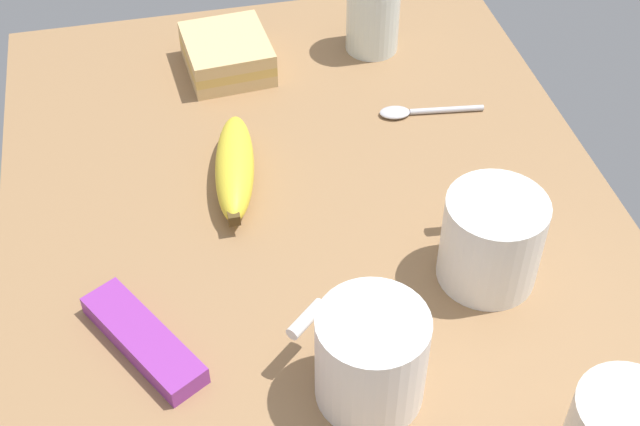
{
  "coord_description": "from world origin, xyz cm",
  "views": [
    {
      "loc": [
        60.41,
        -13.49,
        65.36
      ],
      "look_at": [
        0.0,
        0.0,
        5.0
      ],
      "focal_mm": 49.04,
      "sensor_mm": 36.0,
      "label": 1
    }
  ],
  "objects_px": {
    "banana": "(235,167)",
    "snack_bar": "(143,339)",
    "coffee_mug_black": "(492,239)",
    "coffee_mug_milky": "(368,357)",
    "sandwich_main": "(227,54)",
    "spoon": "(415,111)",
    "glass_of_milk": "(373,15)"
  },
  "relations": [
    {
      "from": "banana",
      "to": "snack_bar",
      "type": "height_order",
      "value": "banana"
    },
    {
      "from": "coffee_mug_milky",
      "to": "sandwich_main",
      "type": "xyz_separation_m",
      "value": [
        -0.5,
        -0.05,
        -0.03
      ]
    },
    {
      "from": "glass_of_milk",
      "to": "sandwich_main",
      "type": "bearing_deg",
      "value": -87.76
    },
    {
      "from": "coffee_mug_black",
      "to": "glass_of_milk",
      "type": "bearing_deg",
      "value": -179.12
    },
    {
      "from": "glass_of_milk",
      "to": "banana",
      "type": "relative_size",
      "value": 0.65
    },
    {
      "from": "coffee_mug_milky",
      "to": "sandwich_main",
      "type": "bearing_deg",
      "value": -174.73
    },
    {
      "from": "coffee_mug_milky",
      "to": "glass_of_milk",
      "type": "distance_m",
      "value": 0.53
    },
    {
      "from": "sandwich_main",
      "to": "spoon",
      "type": "xyz_separation_m",
      "value": [
        0.14,
        0.2,
        -0.02
      ]
    },
    {
      "from": "coffee_mug_milky",
      "to": "sandwich_main",
      "type": "relative_size",
      "value": 0.95
    },
    {
      "from": "coffee_mug_milky",
      "to": "banana",
      "type": "xyz_separation_m",
      "value": [
        -0.29,
        -0.07,
        -0.03
      ]
    },
    {
      "from": "coffee_mug_black",
      "to": "snack_bar",
      "type": "xyz_separation_m",
      "value": [
        0.02,
        -0.33,
        -0.04
      ]
    },
    {
      "from": "coffee_mug_black",
      "to": "spoon",
      "type": "xyz_separation_m",
      "value": [
        -0.26,
        0.01,
        -0.04
      ]
    },
    {
      "from": "coffee_mug_milky",
      "to": "glass_of_milk",
      "type": "bearing_deg",
      "value": 164.46
    },
    {
      "from": "coffee_mug_black",
      "to": "sandwich_main",
      "type": "bearing_deg",
      "value": -153.89
    },
    {
      "from": "banana",
      "to": "spoon",
      "type": "relative_size",
      "value": 1.36
    },
    {
      "from": "banana",
      "to": "coffee_mug_milky",
      "type": "bearing_deg",
      "value": 13.25
    },
    {
      "from": "sandwich_main",
      "to": "banana",
      "type": "relative_size",
      "value": 0.7
    },
    {
      "from": "sandwich_main",
      "to": "glass_of_milk",
      "type": "xyz_separation_m",
      "value": [
        -0.01,
        0.19,
        0.03
      ]
    },
    {
      "from": "sandwich_main",
      "to": "banana",
      "type": "height_order",
      "value": "sandwich_main"
    },
    {
      "from": "coffee_mug_black",
      "to": "spoon",
      "type": "bearing_deg",
      "value": 178.39
    },
    {
      "from": "coffee_mug_black",
      "to": "snack_bar",
      "type": "relative_size",
      "value": 0.84
    },
    {
      "from": "coffee_mug_black",
      "to": "spoon",
      "type": "height_order",
      "value": "coffee_mug_black"
    },
    {
      "from": "sandwich_main",
      "to": "snack_bar",
      "type": "height_order",
      "value": "sandwich_main"
    },
    {
      "from": "coffee_mug_black",
      "to": "spoon",
      "type": "distance_m",
      "value": 0.26
    },
    {
      "from": "coffee_mug_black",
      "to": "banana",
      "type": "relative_size",
      "value": 0.71
    },
    {
      "from": "coffee_mug_black",
      "to": "snack_bar",
      "type": "distance_m",
      "value": 0.33
    },
    {
      "from": "spoon",
      "to": "coffee_mug_black",
      "type": "bearing_deg",
      "value": -1.61
    },
    {
      "from": "snack_bar",
      "to": "coffee_mug_black",
      "type": "bearing_deg",
      "value": 62.48
    },
    {
      "from": "coffee_mug_milky",
      "to": "banana",
      "type": "distance_m",
      "value": 0.3
    },
    {
      "from": "sandwich_main",
      "to": "glass_of_milk",
      "type": "distance_m",
      "value": 0.19
    },
    {
      "from": "coffee_mug_black",
      "to": "sandwich_main",
      "type": "xyz_separation_m",
      "value": [
        -0.39,
        -0.19,
        -0.03
      ]
    },
    {
      "from": "banana",
      "to": "snack_bar",
      "type": "bearing_deg",
      "value": -29.4
    }
  ]
}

